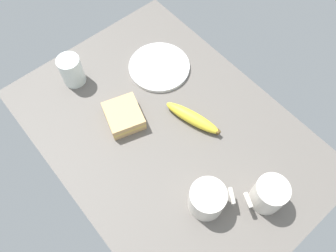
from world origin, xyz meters
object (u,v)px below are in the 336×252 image
object	(u,v)px
coffee_mug_black	(269,194)
coffee_mug_milky	(207,199)
sandwich_main	(124,116)
banana	(192,118)
glass_of_milk	(72,71)
plate_of_food	(159,67)

from	to	relation	value
coffee_mug_black	coffee_mug_milky	size ratio (longest dim) A/B	0.93
coffee_mug_milky	sandwich_main	size ratio (longest dim) A/B	0.86
coffee_mug_black	banana	bearing A→B (deg)	-2.82
glass_of_milk	banana	world-z (taller)	glass_of_milk
coffee_mug_black	coffee_mug_milky	distance (cm)	15.55
plate_of_food	sandwich_main	distance (cm)	21.75
coffee_mug_milky	glass_of_milk	distance (cm)	55.81
plate_of_food	coffee_mug_black	bearing A→B (deg)	172.62
coffee_mug_milky	glass_of_milk	bearing A→B (deg)	4.28
coffee_mug_black	sandwich_main	size ratio (longest dim) A/B	0.80
plate_of_food	sandwich_main	world-z (taller)	sandwich_main
glass_of_milk	banana	xyz separation A→B (cm)	(-35.06, -18.21, -2.66)
sandwich_main	banana	distance (cm)	20.02
coffee_mug_black	glass_of_milk	bearing A→B (deg)	14.49
glass_of_milk	banana	distance (cm)	39.59
plate_of_food	glass_of_milk	world-z (taller)	glass_of_milk
coffee_mug_black	banana	size ratio (longest dim) A/B	0.59
sandwich_main	coffee_mug_milky	bearing A→B (deg)	-178.48
plate_of_food	banana	bearing A→B (deg)	166.47
plate_of_food	coffee_mug_black	world-z (taller)	coffee_mug_black
plate_of_food	glass_of_milk	bearing A→B (deg)	59.83
glass_of_milk	sandwich_main	bearing A→B (deg)	-171.45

